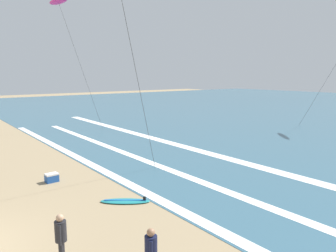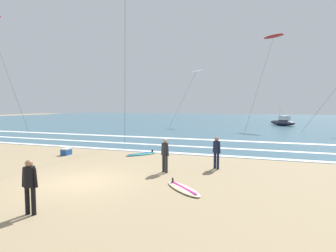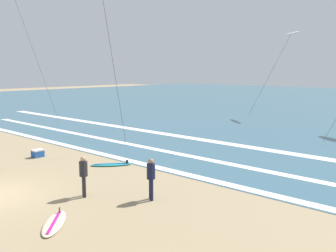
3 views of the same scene
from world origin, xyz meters
name	(u,v)px [view 1 (image 1 of 3)]	position (x,y,z in m)	size (l,w,h in m)	color
wave_foam_shoreline	(157,198)	(0.27, 7.55, 0.01)	(47.13, 0.55, 0.01)	white
wave_foam_mid_break	(202,182)	(-0.01, 10.58, 0.01)	(44.55, 0.58, 0.01)	white
wave_foam_outer_break	(285,174)	(1.83, 15.05, 0.01)	(59.59, 0.87, 0.01)	white
surfer_right_near	(61,236)	(2.72, 2.53, 0.96)	(0.49, 0.32, 1.60)	#232328
surfboard_foreground_flat	(125,201)	(-0.24, 6.28, 0.05)	(1.77, 2.02, 0.25)	teal
kite_magenta_far_left	(58,2)	(-18.79, 10.52, 11.82)	(3.27, 3.98, 12.10)	#CC2384
cooler_box	(52,178)	(-4.76, 4.68, 0.22)	(0.48, 0.64, 0.44)	#1E4C9E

